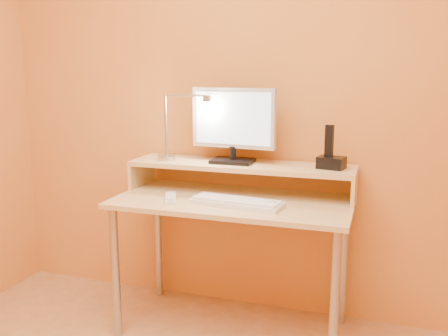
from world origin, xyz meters
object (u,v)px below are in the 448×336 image
(lamp_base, at_px, (167,158))
(remote_control, at_px, (171,198))
(phone_dock, at_px, (331,163))
(keyboard, at_px, (237,203))
(monitor_panel, at_px, (233,118))
(mouse, at_px, (272,206))

(lamp_base, relative_size, remote_control, 0.52)
(lamp_base, distance_m, phone_dock, 0.89)
(lamp_base, xyz_separation_m, keyboard, (0.47, -0.23, -0.16))
(lamp_base, bearing_deg, keyboard, -25.50)
(monitor_panel, bearing_deg, remote_control, -126.66)
(phone_dock, bearing_deg, mouse, -118.35)
(monitor_panel, xyz_separation_m, phone_dock, (0.52, -0.01, -0.21))
(lamp_base, bearing_deg, monitor_panel, 6.12)
(lamp_base, height_order, phone_dock, phone_dock)
(remote_control, bearing_deg, mouse, -25.38)
(keyboard, bearing_deg, remote_control, -171.44)
(mouse, relative_size, remote_control, 0.58)
(phone_dock, distance_m, keyboard, 0.52)
(keyboard, relative_size, mouse, 4.05)
(monitor_panel, relative_size, lamp_base, 4.64)
(keyboard, bearing_deg, mouse, -0.07)
(phone_dock, height_order, keyboard, phone_dock)
(lamp_base, height_order, mouse, lamp_base)
(monitor_panel, relative_size, keyboard, 1.02)
(lamp_base, distance_m, remote_control, 0.31)
(mouse, bearing_deg, lamp_base, 142.90)
(lamp_base, xyz_separation_m, phone_dock, (0.89, 0.03, 0.02))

